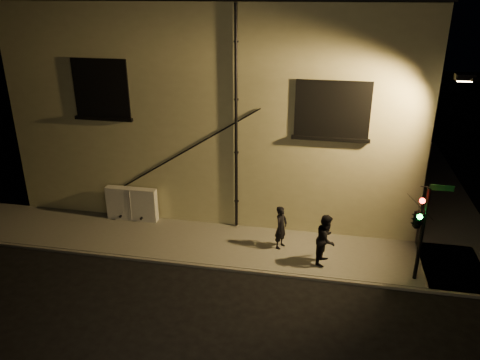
% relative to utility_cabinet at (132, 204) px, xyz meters
% --- Properties ---
extents(ground, '(90.00, 90.00, 0.00)m').
position_rel_utility_cabinet_xyz_m(ground, '(6.08, -2.70, -0.81)').
color(ground, black).
extents(sidewalk, '(21.00, 16.00, 0.12)m').
position_rel_utility_cabinet_xyz_m(sidewalk, '(7.30, 1.69, -0.75)').
color(sidewalk, slate).
rests_on(sidewalk, ground).
extents(building, '(16.20, 12.23, 8.80)m').
position_rel_utility_cabinet_xyz_m(building, '(3.08, 6.29, 3.60)').
color(building, beige).
rests_on(building, ground).
extents(utility_cabinet, '(2.09, 0.35, 1.37)m').
position_rel_utility_cabinet_xyz_m(utility_cabinet, '(0.00, 0.00, 0.00)').
color(utility_cabinet, silver).
rests_on(utility_cabinet, sidewalk).
extents(pedestrian_a, '(0.59, 0.69, 1.61)m').
position_rel_utility_cabinet_xyz_m(pedestrian_a, '(6.18, -1.06, 0.12)').
color(pedestrian_a, black).
rests_on(pedestrian_a, sidewalk).
extents(pedestrian_b, '(0.89, 1.02, 1.79)m').
position_rel_utility_cabinet_xyz_m(pedestrian_b, '(7.79, -1.79, 0.21)').
color(pedestrian_b, black).
rests_on(pedestrian_b, sidewalk).
extents(traffic_signal, '(1.36, 1.96, 3.33)m').
position_rel_utility_cabinet_xyz_m(traffic_signal, '(10.50, -2.33, 1.55)').
color(traffic_signal, black).
rests_on(traffic_signal, sidewalk).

